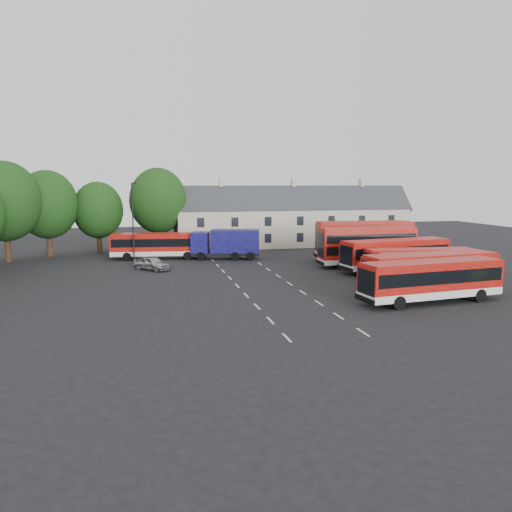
{
  "coord_description": "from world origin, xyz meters",
  "views": [
    {
      "loc": [
        -8.43,
        -42.12,
        9.27
      ],
      "look_at": [
        2.58,
        5.5,
        2.2
      ],
      "focal_mm": 35.0,
      "sensor_mm": 36.0,
      "label": 1
    }
  ],
  "objects_px": {
    "bus_row_a": "(431,277)",
    "lamppost": "(133,220)",
    "bus_dd_south": "(367,244)",
    "silver_car": "(152,263)",
    "box_truck": "(226,243)"
  },
  "relations": [
    {
      "from": "bus_row_a",
      "to": "box_truck",
      "type": "distance_m",
      "value": 28.87
    },
    {
      "from": "bus_dd_south",
      "to": "box_truck",
      "type": "xyz_separation_m",
      "value": [
        -14.42,
        9.39,
        -0.49
      ]
    },
    {
      "from": "bus_row_a",
      "to": "lamppost",
      "type": "height_order",
      "value": "lamppost"
    },
    {
      "from": "bus_dd_south",
      "to": "lamppost",
      "type": "height_order",
      "value": "lamppost"
    },
    {
      "from": "bus_row_a",
      "to": "lamppost",
      "type": "bearing_deg",
      "value": 124.56
    },
    {
      "from": "box_truck",
      "to": "silver_car",
      "type": "bearing_deg",
      "value": -132.15
    },
    {
      "from": "bus_row_a",
      "to": "silver_car",
      "type": "bearing_deg",
      "value": 130.03
    },
    {
      "from": "box_truck",
      "to": "silver_car",
      "type": "relative_size",
      "value": 1.97
    },
    {
      "from": "box_truck",
      "to": "lamppost",
      "type": "relative_size",
      "value": 0.93
    },
    {
      "from": "lamppost",
      "to": "bus_dd_south",
      "type": "bearing_deg",
      "value": -20.73
    },
    {
      "from": "bus_dd_south",
      "to": "lamppost",
      "type": "xyz_separation_m",
      "value": [
        -25.6,
        9.69,
        2.5
      ]
    },
    {
      "from": "box_truck",
      "to": "lamppost",
      "type": "height_order",
      "value": "lamppost"
    },
    {
      "from": "bus_row_a",
      "to": "bus_dd_south",
      "type": "bearing_deg",
      "value": 75.02
    },
    {
      "from": "bus_row_a",
      "to": "silver_car",
      "type": "xyz_separation_m",
      "value": [
        -21.06,
        20.16,
        -1.25
      ]
    },
    {
      "from": "bus_dd_south",
      "to": "box_truck",
      "type": "height_order",
      "value": "bus_dd_south"
    }
  ]
}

